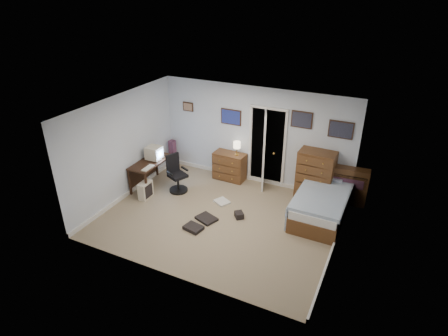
# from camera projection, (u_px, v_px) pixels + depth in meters

# --- Properties ---
(floor) EXTENTS (5.00, 4.00, 0.02)m
(floor) POSITION_uv_depth(u_px,v_px,m) (220.00, 218.00, 8.32)
(floor) COLOR gray
(floor) RESTS_ON ground
(computer_desk) EXTENTS (0.58, 1.22, 0.70)m
(computer_desk) POSITION_uv_depth(u_px,v_px,m) (148.00, 166.00, 9.41)
(computer_desk) COLOR black
(computer_desk) RESTS_ON floor
(crt_monitor) EXTENTS (0.37, 0.34, 0.34)m
(crt_monitor) POSITION_uv_depth(u_px,v_px,m) (154.00, 153.00, 9.34)
(crt_monitor) COLOR beige
(crt_monitor) RESTS_ON computer_desk
(keyboard) EXTENTS (0.15, 0.38, 0.02)m
(keyboard) POSITION_uv_depth(u_px,v_px,m) (148.00, 168.00, 8.95)
(keyboard) COLOR beige
(keyboard) RESTS_ON computer_desk
(pc_tower) EXTENTS (0.20, 0.39, 0.42)m
(pc_tower) POSITION_uv_depth(u_px,v_px,m) (146.00, 190.00, 9.00)
(pc_tower) COLOR beige
(pc_tower) RESTS_ON floor
(office_chair) EXTENTS (0.61, 0.61, 0.95)m
(office_chair) POSITION_uv_depth(u_px,v_px,m) (177.00, 177.00, 9.26)
(office_chair) COLOR black
(office_chair) RESTS_ON floor
(media_stack) EXTENTS (0.17, 0.17, 0.80)m
(media_stack) POSITION_uv_depth(u_px,v_px,m) (173.00, 154.00, 10.44)
(media_stack) COLOR maroon
(media_stack) RESTS_ON floor
(low_dresser) EXTENTS (0.84, 0.45, 0.74)m
(low_dresser) POSITION_uv_depth(u_px,v_px,m) (230.00, 166.00, 9.81)
(low_dresser) COLOR brown
(low_dresser) RESTS_ON floor
(table_lamp) EXTENTS (0.19, 0.19, 0.36)m
(table_lamp) POSITION_uv_depth(u_px,v_px,m) (237.00, 145.00, 9.45)
(table_lamp) COLOR gold
(table_lamp) RESTS_ON low_dresser
(doorway) EXTENTS (0.96, 1.12, 2.05)m
(doorway) POSITION_uv_depth(u_px,v_px,m) (271.00, 143.00, 9.56)
(doorway) COLOR black
(doorway) RESTS_ON floor
(tall_dresser) EXTENTS (0.86, 0.53, 1.23)m
(tall_dresser) POSITION_uv_depth(u_px,v_px,m) (315.00, 176.00, 8.81)
(tall_dresser) COLOR brown
(tall_dresser) RESTS_ON floor
(headboard_bookcase) EXTENTS (1.03, 0.32, 0.91)m
(headboard_bookcase) POSITION_uv_depth(u_px,v_px,m) (345.00, 184.00, 8.70)
(headboard_bookcase) COLOR brown
(headboard_bookcase) RESTS_ON floor
(bed) EXTENTS (1.11, 2.02, 0.66)m
(bed) POSITION_uv_depth(u_px,v_px,m) (322.00, 203.00, 8.29)
(bed) COLOR brown
(bed) RESTS_ON floor
(wall_posters) EXTENTS (4.38, 0.04, 0.60)m
(wall_posters) POSITION_uv_depth(u_px,v_px,m) (277.00, 120.00, 8.91)
(wall_posters) COLOR #331E11
(wall_posters) RESTS_ON floor
(floor_clutter) EXTENTS (1.05, 1.61, 0.13)m
(floor_clutter) POSITION_uv_depth(u_px,v_px,m) (211.00, 218.00, 8.26)
(floor_clutter) COLOR black
(floor_clutter) RESTS_ON floor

